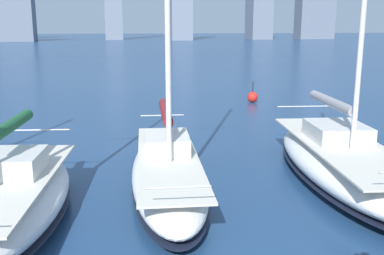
# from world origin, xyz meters

# --- Properties ---
(sailboat_grey) EXTENTS (4.10, 9.82, 9.84)m
(sailboat_grey) POSITION_xyz_m (-4.96, -7.40, 0.69)
(sailboat_grey) COLOR white
(sailboat_grey) RESTS_ON ground
(sailboat_maroon) EXTENTS (3.00, 9.16, 11.35)m
(sailboat_maroon) POSITION_xyz_m (0.77, -7.70, 0.65)
(sailboat_maroon) COLOR white
(sailboat_maroon) RESTS_ON ground
(sailboat_forest) EXTENTS (3.73, 7.67, 11.87)m
(sailboat_forest) POSITION_xyz_m (5.18, -5.72, 0.74)
(sailboat_forest) COLOR white
(sailboat_forest) RESTS_ON ground
(channel_buoy) EXTENTS (0.70, 0.70, 1.40)m
(channel_buoy) POSITION_xyz_m (-7.08, -22.92, 0.36)
(channel_buoy) COLOR red
(channel_buoy) RESTS_ON ground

